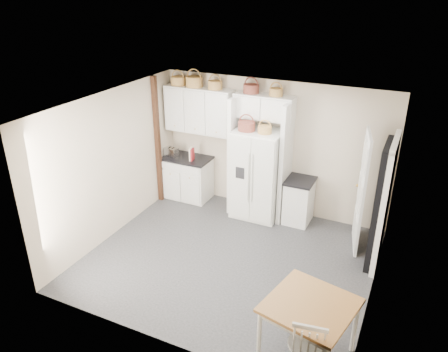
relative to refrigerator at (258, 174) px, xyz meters
The scene contains 29 objects.
floor 1.84m from the refrigerator, 84.71° to the right, with size 4.50×4.50×0.00m, color #252528.
ceiling 2.38m from the refrigerator, 84.71° to the right, with size 4.50×4.50×0.00m, color white.
wall_back 0.60m from the refrigerator, 68.53° to the left, with size 4.50×4.50×0.00m, color beige.
wall_left 2.69m from the refrigerator, 142.37° to the right, with size 4.00×4.00×0.00m, color beige.
wall_right 2.93m from the refrigerator, 34.00° to the right, with size 4.00×4.00×0.00m, color beige.
refrigerator is the anchor object (origin of this frame).
base_cab_left 1.65m from the refrigerator, behind, with size 0.93×0.59×0.87m, color white.
base_cab_right 0.93m from the refrigerator, ahead, with size 0.47×0.57×0.83m, color white.
dining_table 3.61m from the refrigerator, 58.84° to the right, with size 0.96×0.96×0.80m, color #965F29.
windsor_chair 3.91m from the refrigerator, 60.04° to the right, with size 0.48×0.44×0.99m, color white.
counter_left 1.59m from the refrigerator, behind, with size 0.97×0.63×0.04m, color black.
counter_right 0.81m from the refrigerator, ahead, with size 0.51×0.60×0.04m, color black.
toaster 1.91m from the refrigerator, behind, with size 0.27×0.16×0.19m, color silver.
cookbook_red 1.43m from the refrigerator, behind, with size 0.04×0.16×0.24m, color maroon.
cookbook_cream 1.46m from the refrigerator, behind, with size 0.04×0.17×0.26m, color beige.
basket_upper_a 2.40m from the refrigerator, behind, with size 0.29×0.29×0.17m, color #A47F31.
basket_upper_b 2.15m from the refrigerator, behind, with size 0.34×0.34×0.20m, color #A47F31.
basket_upper_c 1.87m from the refrigerator, 168.03° to the left, with size 0.28×0.28×0.16m, color #A47F31.
basket_bridge_a 1.60m from the refrigerator, 141.61° to the left, with size 0.29×0.29×0.16m, color maroon.
basket_bridge_b 1.58m from the refrigerator, 45.13° to the left, with size 0.24×0.24×0.14m, color #A47F31.
basket_fridge_a 0.98m from the refrigerator, 154.79° to the right, with size 0.32×0.32×0.17m, color maroon.
basket_fridge_b 0.95m from the refrigerator, 35.82° to the right, with size 0.25×0.25×0.14m, color #A47F31.
upper_cabinet 1.71m from the refrigerator, behind, with size 1.40×0.34×0.90m, color white.
bridge_cabinet 1.28m from the refrigerator, 90.00° to the left, with size 1.12×0.34×0.45m, color white.
fridge_panel_left 0.59m from the refrigerator, behind, with size 0.08×0.60×2.30m, color white.
fridge_panel_right 0.59m from the refrigerator, ahead, with size 0.08×0.60×2.30m, color white.
trim_post 2.11m from the refrigerator, behind, with size 0.09×0.09×2.60m, color black.
doorway_void 2.40m from the refrigerator, 14.99° to the right, with size 0.18×0.85×2.05m, color black.
door_slab 1.98m from the refrigerator, ahead, with size 0.80×0.04×2.05m, color white.
Camera 1 is at (2.50, -5.50, 4.28)m, focal length 35.00 mm.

